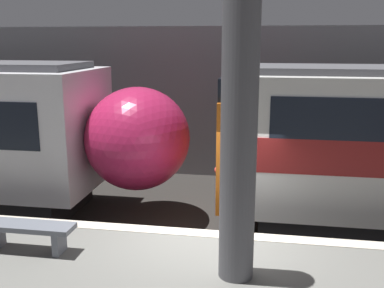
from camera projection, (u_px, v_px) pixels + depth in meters
ground_plane at (208, 282)px, 8.05m from camera, size 120.00×120.00×0.00m
station_rear_barrier at (237, 104)px, 13.80m from camera, size 50.00×0.15×4.64m
support_pillar_near at (239, 145)px, 5.91m from camera, size 0.49×0.49×3.76m
platform_bench at (27, 230)px, 6.99m from camera, size 1.50×0.40×0.45m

